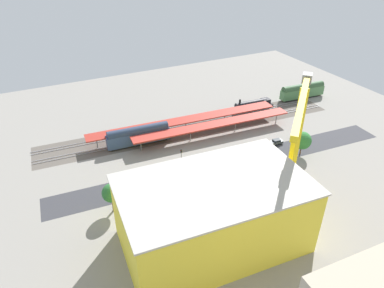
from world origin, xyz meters
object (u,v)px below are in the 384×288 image
object	(u,v)px
parked_car_2	(255,147)
street_tree_2	(302,141)
passenger_coach	(302,91)
parked_car_4	(211,160)
construction_building	(213,215)
platform_canopy_far	(185,120)
parked_car_5	(184,167)
box_truck_0	(225,177)
parked_car_1	(276,142)
parked_car_3	(234,154)
traffic_light	(181,156)
platform_canopy_near	(214,125)
freight_coach_far	(138,135)
tower_crane	(296,138)
street_tree_3	(112,193)
street_tree_1	(232,162)
locomotive	(254,105)
parked_car_0	(297,135)
street_tree_0	(171,180)

from	to	relation	value
parked_car_2	street_tree_2	distance (m)	14.05
passenger_coach	parked_car_4	distance (m)	60.08
construction_building	street_tree_2	world-z (taller)	construction_building
platform_canopy_far	parked_car_5	bearing A→B (deg)	63.52
parked_car_4	parked_car_5	size ratio (longest dim) A/B	0.98
platform_canopy_far	box_truck_0	xyz separation A→B (m)	(2.85, 30.26, -2.39)
platform_canopy_far	parked_car_1	world-z (taller)	platform_canopy_far
parked_car_3	traffic_light	distance (m)	16.75
street_tree_2	platform_canopy_near	bearing A→B (deg)	-50.11
freight_coach_far	traffic_light	xyz separation A→B (m)	(-6.48, 17.73, 0.86)
freight_coach_far	tower_crane	world-z (taller)	tower_crane
parked_car_4	parked_car_2	bearing A→B (deg)	-178.26
passenger_coach	box_truck_0	world-z (taller)	passenger_coach
parked_car_3	traffic_light	size ratio (longest dim) A/B	0.73
street_tree_3	parked_car_4	bearing A→B (deg)	-165.93
tower_crane	street_tree_1	xyz separation A→B (m)	(6.01, -15.07, -13.68)
street_tree_2	parked_car_5	bearing A→B (deg)	-13.71
parked_car_2	street_tree_3	world-z (taller)	street_tree_3
parked_car_3	traffic_light	xyz separation A→B (m)	(16.36, -1.45, 3.30)
freight_coach_far	locomotive	bearing A→B (deg)	-173.46
box_truck_0	parked_car_1	bearing A→B (deg)	-158.25
construction_building	street_tree_1	world-z (taller)	construction_building
construction_building	platform_canopy_far	bearing A→B (deg)	-104.93
platform_canopy_near	parked_car_1	distance (m)	20.51
parked_car_0	street_tree_0	size ratio (longest dim) A/B	0.56
street_tree_2	street_tree_3	xyz separation A→B (m)	(56.76, -0.25, 0.51)
platform_canopy_far	parked_car_4	bearing A→B (deg)	85.26
passenger_coach	freight_coach_far	xyz separation A→B (m)	(70.00, 5.41, 0.11)
platform_canopy_far	tower_crane	distance (m)	47.37
street_tree_0	tower_crane	bearing A→B (deg)	145.81
passenger_coach	parked_car_2	bearing A→B (deg)	31.37
freight_coach_far	street_tree_2	bearing A→B (deg)	147.03
construction_building	street_tree_3	distance (m)	25.19
passenger_coach	parked_car_5	size ratio (longest dim) A/B	4.14
tower_crane	traffic_light	size ratio (longest dim) A/B	5.02
parked_car_0	street_tree_3	bearing A→B (deg)	7.39
parked_car_5	parked_car_4	bearing A→B (deg)	176.46
passenger_coach	parked_car_5	world-z (taller)	passenger_coach
platform_canopy_far	locomotive	world-z (taller)	locomotive
platform_canopy_near	freight_coach_far	bearing A→B (deg)	-13.14
traffic_light	street_tree_2	bearing A→B (deg)	165.35
locomotive	traffic_light	world-z (taller)	traffic_light
box_truck_0	street_tree_0	bearing A→B (deg)	-5.11
tower_crane	passenger_coach	bearing A→B (deg)	-134.45
freight_coach_far	parked_car_1	xyz separation A→B (m)	(-38.68, 18.93, -2.53)
passenger_coach	box_truck_0	size ratio (longest dim) A/B	2.25
parked_car_2	parked_car_3	xyz separation A→B (m)	(7.99, 0.70, 0.03)
parked_car_3	street_tree_3	xyz separation A→B (m)	(38.21, 7.43, 4.43)
freight_coach_far	box_truck_0	bearing A→B (deg)	115.92
platform_canopy_near	parked_car_2	distance (m)	15.24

